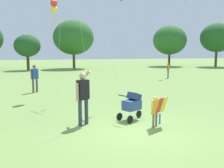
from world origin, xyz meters
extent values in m
plane|color=#75994C|center=(0.00, 0.00, 0.00)|extent=(120.00, 120.00, 0.00)
cylinder|color=brown|center=(-5.72, 25.67, 0.89)|extent=(0.36, 0.36, 1.78)
ellipsoid|color=#235623|center=(-5.72, 25.67, 3.08)|extent=(3.25, 2.92, 2.76)
cylinder|color=brown|center=(0.17, 27.26, 1.02)|extent=(0.36, 0.36, 2.03)
ellipsoid|color=#2D6628|center=(0.17, 27.26, 4.24)|extent=(5.52, 4.96, 4.69)
cylinder|color=brown|center=(15.22, 28.80, 0.97)|extent=(0.36, 0.36, 1.95)
ellipsoid|color=#2D6628|center=(15.22, 28.80, 4.07)|extent=(5.29, 4.76, 4.50)
cylinder|color=brown|center=(21.66, 26.08, 1.17)|extent=(0.36, 0.36, 2.34)
ellipsoid|color=#235623|center=(21.66, 26.08, 4.39)|extent=(5.13, 4.61, 4.36)
cylinder|color=#7F705B|center=(0.77, 0.32, 0.26)|extent=(0.07, 0.07, 0.51)
cylinder|color=#7F705B|center=(0.63, 0.24, 0.26)|extent=(0.07, 0.07, 0.51)
cube|color=orange|center=(0.70, 0.28, 0.70)|extent=(0.26, 0.23, 0.38)
cylinder|color=beige|center=(0.82, 0.35, 0.68)|extent=(0.06, 0.06, 0.34)
cylinder|color=beige|center=(0.58, 0.21, 0.68)|extent=(0.06, 0.06, 0.34)
sphere|color=beige|center=(0.70, 0.28, 0.97)|extent=(0.13, 0.13, 0.13)
cube|color=yellow|center=(0.99, 0.24, 0.75)|extent=(0.29, 0.27, 0.53)
cube|color=red|center=(0.79, 0.12, 0.75)|extent=(0.29, 0.27, 0.53)
cube|color=#F4A319|center=(0.59, 0.01, 0.75)|extent=(0.29, 0.27, 0.53)
cube|color=blue|center=(0.80, 0.11, 0.30)|extent=(0.08, 0.05, 0.36)
cylinder|color=#33384C|center=(-1.74, 0.93, 0.45)|extent=(0.13, 0.13, 0.89)
cylinder|color=#33384C|center=(-1.51, 1.09, 0.45)|extent=(0.13, 0.13, 0.89)
cube|color=black|center=(-1.63, 1.01, 1.23)|extent=(0.46, 0.42, 0.67)
cylinder|color=tan|center=(-1.83, 0.88, 1.18)|extent=(0.10, 0.10, 0.59)
cylinder|color=tan|center=(-1.51, 1.27, 1.68)|extent=(0.38, 0.50, 0.42)
sphere|color=tan|center=(-1.63, 1.01, 1.70)|extent=(0.23, 0.23, 0.23)
cylinder|color=black|center=(0.54, 1.44, 0.14)|extent=(0.26, 0.18, 0.28)
cylinder|color=black|center=(-0.27, 1.25, 0.14)|extent=(0.26, 0.18, 0.28)
cylinder|color=black|center=(-0.01, 0.81, 0.14)|extent=(0.26, 0.18, 0.28)
cube|color=#2D4C93|center=(0.18, 1.23, 0.56)|extent=(0.78, 0.71, 0.36)
cube|color=navy|center=(0.29, 1.29, 0.86)|extent=(0.57, 0.57, 0.35)
cylinder|color=black|center=(-0.21, 0.99, 0.96)|extent=(0.28, 0.43, 0.04)
cylinder|color=silver|center=(-0.43, 2.55, 2.82)|extent=(1.90, 2.79, 5.64)
cylinder|color=silver|center=(-1.22, 5.05, 3.65)|extent=(1.23, 2.39, 7.30)
cube|color=red|center=(-2.46, 6.60, 5.03)|extent=(0.37, 0.40, 0.34)
cube|color=yellow|center=(-2.46, 6.60, 4.69)|extent=(0.37, 0.40, 0.34)
cube|color=yellow|center=(-2.42, 6.61, 4.27)|extent=(0.09, 0.06, 0.14)
cube|color=yellow|center=(-2.47, 6.56, 4.05)|extent=(0.08, 0.06, 0.14)
cylinder|color=silver|center=(-2.30, 5.45, 2.34)|extent=(0.32, 2.32, 4.68)
cube|color=black|center=(16.77, 27.03, 9.68)|extent=(0.33, 0.45, 0.39)
cylinder|color=#7F705B|center=(7.49, 13.29, 0.34)|extent=(0.10, 0.10, 0.68)
cylinder|color=#7F705B|center=(7.62, 13.46, 0.34)|extent=(0.10, 0.10, 0.68)
cube|color=orange|center=(7.55, 13.38, 0.94)|extent=(0.33, 0.35, 0.51)
cylinder|color=brown|center=(7.44, 13.23, 0.90)|extent=(0.07, 0.07, 0.46)
cylinder|color=brown|center=(7.67, 13.52, 0.90)|extent=(0.07, 0.07, 0.46)
sphere|color=brown|center=(7.55, 13.38, 1.30)|extent=(0.18, 0.18, 0.18)
cylinder|color=#4C4C51|center=(-3.61, 8.36, 0.41)|extent=(0.12, 0.12, 0.82)
cylinder|color=#4C4C51|center=(-3.81, 8.20, 0.41)|extent=(0.12, 0.12, 0.82)
cube|color=#284CA8|center=(-3.71, 8.28, 1.13)|extent=(0.42, 0.40, 0.62)
cylinder|color=brown|center=(-3.53, 8.42, 1.09)|extent=(0.09, 0.09, 0.55)
cylinder|color=brown|center=(-3.89, 8.14, 1.09)|extent=(0.09, 0.09, 0.55)
sphere|color=brown|center=(-3.71, 8.28, 1.57)|extent=(0.21, 0.21, 0.21)
camera|label=1|loc=(-2.56, -7.25, 2.57)|focal=39.66mm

